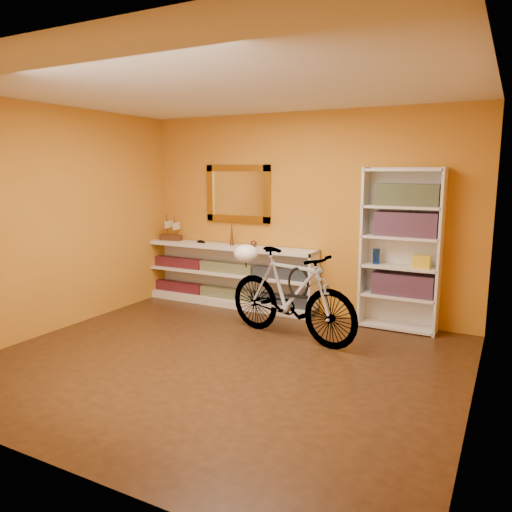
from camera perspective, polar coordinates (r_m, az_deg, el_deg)
The scene contains 24 objects.
floor at distance 4.99m, azimuth -3.84°, elevation -12.12°, with size 4.50×4.00×0.01m, color black.
ceiling at distance 4.69m, azimuth -4.23°, elevation 18.99°, with size 4.50×4.00×0.01m, color silver.
back_wall at distance 6.44m, azimuth 5.44°, elevation 4.83°, with size 4.50×0.01×2.60m, color #BA731B.
left_wall at distance 6.15m, azimuth -22.23°, elevation 3.91°, with size 0.01×4.00×2.60m, color #BA731B.
right_wall at distance 3.97m, azimuth 24.82°, elevation 0.84°, with size 0.01×4.00×2.60m, color #BA731B.
gilt_mirror at distance 6.81m, azimuth -2.12°, elevation 7.25°, with size 0.98×0.06×0.78m, color olive.
wall_socket at distance 6.32m, azimuth 12.81°, elevation -5.15°, with size 0.09×0.01×0.09m, color silver.
console_unit at distance 6.87m, azimuth -3.32°, elevation -2.21°, with size 2.60×0.35×0.85m, color silver, non-canonical shape.
cd_row_lower at distance 6.91m, azimuth -3.39°, elevation -4.31°, with size 2.50×0.13×0.14m, color black.
cd_row_upper at distance 6.83m, azimuth -3.42°, elevation -1.34°, with size 2.50×0.13×0.14m, color navy.
model_ship at distance 7.31m, azimuth -9.87°, elevation 3.32°, with size 0.33×0.12×0.39m, color #402211, non-canonical shape.
toy_car at distance 7.02m, azimuth -6.37°, elevation 1.54°, with size 0.00×0.00×0.00m, color black.
bronze_ornament at distance 6.73m, azimuth -2.83°, elevation 2.69°, with size 0.06×0.06×0.34m, color brown.
decorative_orb at distance 6.58m, azimuth -0.28°, elevation 1.43°, with size 0.09×0.09×0.09m, color brown.
bookcase at distance 5.95m, azimuth 16.42°, elevation 0.66°, with size 0.90×0.30×1.90m, color silver, non-canonical shape.
book_row_a at distance 6.02m, azimuth 16.70°, elevation -3.18°, with size 0.70×0.22×0.26m, color maroon.
book_row_b at distance 5.90m, azimuth 17.04°, elevation 3.55°, with size 0.70×0.22×0.28m, color maroon.
book_row_c at distance 5.88m, azimuth 17.20°, elevation 6.79°, with size 0.70×0.22×0.25m, color #16394F.
travel_mug at distance 6.01m, azimuth 13.78°, elevation -0.03°, with size 0.08×0.08×0.19m, color #163498.
red_tin at distance 5.96m, azimuth 14.87°, elevation 6.69°, with size 0.15×0.15×0.20m, color maroon.
yellow_bag at distance 5.89m, azimuth 18.67°, elevation -0.65°, with size 0.19×0.13×0.15m, color yellow.
bicycle at distance 5.47m, azimuth 4.05°, elevation -4.47°, with size 1.73×0.45×1.02m, color silver.
helmet at distance 5.80m, azimuth -1.18°, elevation 0.27°, with size 0.29×0.28×0.22m, color white.
u_lock at distance 5.38m, azimuth 4.95°, elevation -3.06°, with size 0.25×0.25×0.03m, color black.
Camera 1 is at (2.44, -3.93, 1.86)m, focal length 34.48 mm.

